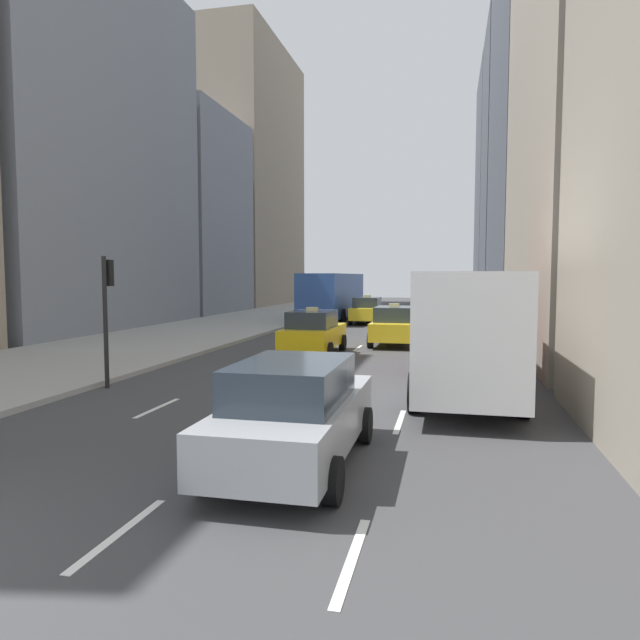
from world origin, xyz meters
name	(u,v)px	position (x,y,z in m)	size (l,w,h in m)	color
sidewalk_left	(214,328)	(-7.00, 27.00, 0.07)	(8.00, 66.00, 0.15)	#9E9E99
lane_markings	(368,341)	(2.60, 23.00, 0.01)	(5.72, 56.00, 0.01)	white
building_row_left	(136,138)	(-14.00, 30.78, 12.16)	(6.00, 65.47, 27.11)	gray
building_row_right	(546,113)	(12.00, 34.31, 13.10)	(6.00, 64.38, 30.12)	gray
taxi_lead	(368,310)	(1.20, 32.72, 0.88)	(2.02, 4.40, 1.87)	yellow
taxi_second	(313,332)	(1.20, 17.69, 0.88)	(2.02, 4.40, 1.87)	yellow
taxi_third	(394,325)	(4.00, 21.49, 0.88)	(2.02, 4.40, 1.87)	yellow
sedan_black_near	(295,412)	(4.00, 4.79, 0.88)	(2.02, 4.72, 1.74)	#9EA0A5
city_bus	(333,295)	(-1.61, 35.33, 1.79)	(2.80, 11.61, 3.25)	#2D519E
box_truck	(466,329)	(6.80, 11.05, 1.71)	(2.58, 8.40, 3.15)	maroon
traffic_light_pole	(107,300)	(-2.75, 9.98, 2.41)	(0.24, 0.42, 3.60)	black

